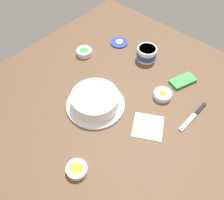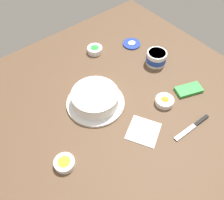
{
  "view_description": "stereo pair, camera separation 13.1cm",
  "coord_description": "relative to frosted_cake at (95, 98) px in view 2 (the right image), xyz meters",
  "views": [
    {
      "loc": [
        -0.65,
        -0.51,
        1.06
      ],
      "look_at": [
        -0.04,
        0.03,
        0.04
      ],
      "focal_mm": 39.42,
      "sensor_mm": 36.0,
      "label": 1
    },
    {
      "loc": [
        -0.55,
        -0.6,
        1.06
      ],
      "look_at": [
        -0.04,
        0.03,
        0.04
      ],
      "focal_mm": 39.42,
      "sensor_mm": 36.0,
      "label": 2
    }
  ],
  "objects": [
    {
      "name": "ground_plane",
      "position": [
        0.1,
        -0.09,
        -0.04
      ],
      "size": [
        1.54,
        1.54,
        0.0
      ],
      "primitive_type": "plane",
      "color": "brown"
    },
    {
      "name": "frosted_cake",
      "position": [
        0.0,
        0.0,
        0.0
      ],
      "size": [
        0.32,
        0.32,
        0.1
      ],
      "color": "white",
      "rests_on": "ground_plane"
    },
    {
      "name": "frosting_tub",
      "position": [
        0.49,
        0.02,
        -0.0
      ],
      "size": [
        0.12,
        0.12,
        0.08
      ],
      "color": "white",
      "rests_on": "ground_plane"
    },
    {
      "name": "frosting_tub_lid",
      "position": [
        0.49,
        0.25,
        -0.04
      ],
      "size": [
        0.12,
        0.12,
        0.02
      ],
      "color": "#233DAD",
      "rests_on": "ground_plane"
    },
    {
      "name": "spreading_knife",
      "position": [
        0.31,
        -0.43,
        -0.04
      ],
      "size": [
        0.24,
        0.03,
        0.01
      ],
      "color": "silver",
      "rests_on": "ground_plane"
    },
    {
      "name": "sprinkle_bowl_orange",
      "position": [
        0.29,
        -0.23,
        -0.03
      ],
      "size": [
        0.1,
        0.1,
        0.03
      ],
      "color": "white",
      "rests_on": "ground_plane"
    },
    {
      "name": "sprinkle_bowl_green",
      "position": [
        0.25,
        0.34,
        -0.02
      ],
      "size": [
        0.1,
        0.1,
        0.04
      ],
      "color": "white",
      "rests_on": "ground_plane"
    },
    {
      "name": "sprinkle_bowl_yellow",
      "position": [
        -0.32,
        -0.19,
        -0.03
      ],
      "size": [
        0.1,
        0.1,
        0.03
      ],
      "color": "white",
      "rests_on": "ground_plane"
    },
    {
      "name": "candy_box_lower",
      "position": [
        0.46,
        -0.26,
        -0.04
      ],
      "size": [
        0.17,
        0.12,
        0.02
      ],
      "primitive_type": "cube",
      "rotation": [
        0.0,
        0.0,
        -0.35
      ],
      "color": "green",
      "rests_on": "ground_plane"
    },
    {
      "name": "paper_napkin",
      "position": [
        0.08,
        -0.29,
        -0.04
      ],
      "size": [
        0.2,
        0.2,
        0.01
      ],
      "primitive_type": "cube",
      "rotation": [
        0.0,
        0.0,
        0.51
      ],
      "color": "white",
      "rests_on": "ground_plane"
    }
  ]
}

